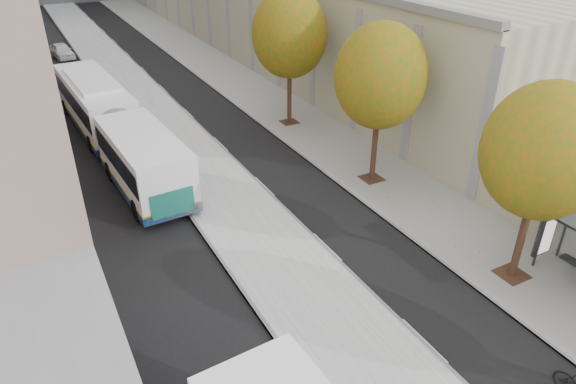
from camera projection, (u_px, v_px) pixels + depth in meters
bus_platform at (160, 122)px, 33.54m from camera, size 4.25×150.00×0.15m
sidewalk at (269, 103)px, 36.86m from camera, size 4.75×150.00×0.08m
tree_c at (544, 152)px, 17.18m from camera, size 4.20×4.20×7.28m
tree_d at (381, 77)px, 23.99m from camera, size 4.40×4.40×7.60m
tree_e at (289, 35)px, 30.81m from camera, size 4.60×4.60×7.92m
bus_far at (113, 124)px, 28.89m from camera, size 3.77×18.67×3.09m
distant_car at (62, 51)px, 47.63m from camera, size 2.08×4.05×1.32m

